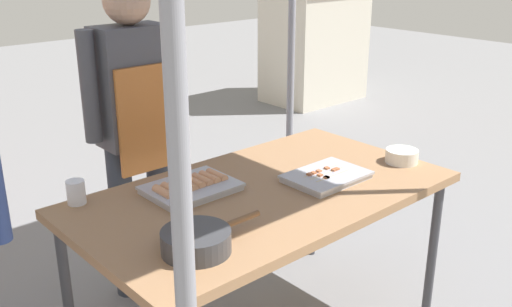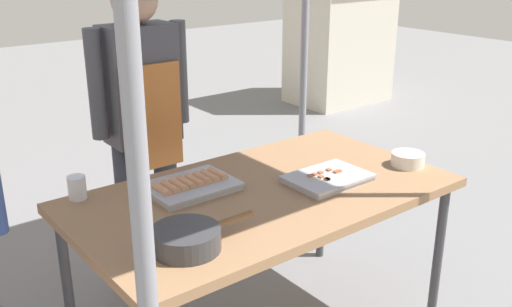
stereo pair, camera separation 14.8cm
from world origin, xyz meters
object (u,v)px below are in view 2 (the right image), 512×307
tray_meat_skewers (328,178)px  drink_cup_near_edge (77,188)px  neighbor_stall_right (341,23)px  condiment_bowl (408,159)px  vendor_woman (143,114)px  stall_table (263,201)px  tray_grilled_sausages (191,185)px  cooking_wok (187,238)px

tray_meat_skewers → drink_cup_near_edge: bearing=151.6°
tray_meat_skewers → neighbor_stall_right: neighbor_stall_right is taller
condiment_bowl → vendor_woman: size_ratio=0.10×
stall_table → tray_meat_skewers: (0.28, -0.10, 0.07)m
stall_table → tray_grilled_sausages: (-0.24, 0.19, 0.07)m
cooking_wok → neighbor_stall_right: size_ratio=0.23×
tray_meat_skewers → vendor_woman: 0.97m
tray_meat_skewers → cooking_wok: 0.81m
cooking_wok → vendor_woman: size_ratio=0.25×
vendor_woman → drink_cup_near_edge: bearing=35.7°
tray_grilled_sausages → vendor_woman: vendor_woman is taller
stall_table → condiment_bowl: bearing=-15.1°
cooking_wok → tray_meat_skewers: bearing=9.2°
vendor_woman → neighbor_stall_right: neighbor_stall_right is taller
stall_table → condiment_bowl: size_ratio=10.43×
tray_meat_skewers → stall_table: bearing=159.6°
neighbor_stall_right → tray_grilled_sausages: bearing=-143.7°
tray_meat_skewers → cooking_wok: cooking_wok is taller
cooking_wok → vendor_woman: vendor_woman is taller
tray_meat_skewers → vendor_woman: bearing=117.2°
tray_grilled_sausages → neighbor_stall_right: (3.63, 2.67, 0.12)m
neighbor_stall_right → condiment_bowl: bearing=-131.3°
stall_table → vendor_woman: (-0.16, 0.75, 0.25)m
tray_meat_skewers → neighbor_stall_right: 4.29m
stall_table → vendor_woman: vendor_woman is taller
drink_cup_near_edge → stall_table: bearing=-31.5°
stall_table → neighbor_stall_right: size_ratio=0.91×
stall_table → tray_meat_skewers: size_ratio=4.53×
tray_grilled_sausages → tray_meat_skewers: size_ratio=1.04×
drink_cup_near_edge → vendor_woman: 0.62m
condiment_bowl → tray_meat_skewers: bearing=168.4°
cooking_wok → condiment_bowl: bearing=1.9°
tray_meat_skewers → neighbor_stall_right: bearing=43.6°
condiment_bowl → neighbor_stall_right: neighbor_stall_right is taller
neighbor_stall_right → drink_cup_near_edge: bearing=-148.7°
tray_grilled_sausages → drink_cup_near_edge: bearing=152.7°
cooking_wok → neighbor_stall_right: bearing=38.3°
cooking_wok → stall_table: bearing=24.1°
tray_meat_skewers → vendor_woman: (-0.44, 0.85, 0.18)m
condiment_bowl → vendor_woman: (-0.87, 0.94, 0.16)m
vendor_woman → condiment_bowl: bearing=132.8°
tray_meat_skewers → drink_cup_near_edge: (-0.93, 0.50, 0.03)m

